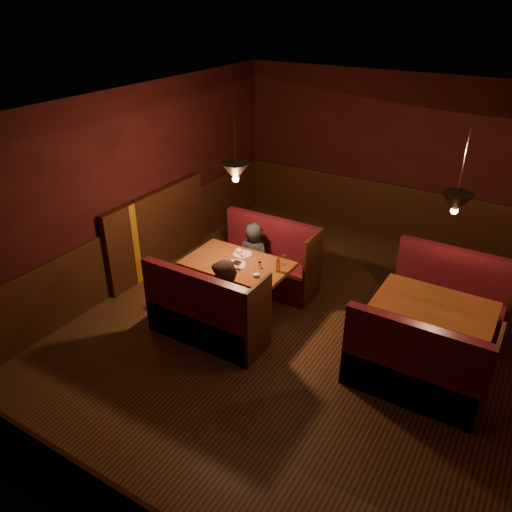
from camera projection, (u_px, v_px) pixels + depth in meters
The scene contains 9 objects.
room at pixel (296, 259), 6.28m from camera, with size 6.02×7.02×2.92m.
main_table at pixel (238, 274), 6.86m from camera, with size 1.43×0.87×1.00m.
main_bench_far at pixel (269, 265), 7.58m from camera, with size 1.57×0.56×1.07m.
main_bench_near at pixel (205, 318), 6.36m from camera, with size 1.57×0.56×1.07m.
second_table at pixel (433, 318), 5.98m from camera, with size 1.36×0.87×0.77m.
second_bench_far at pixel (447, 302), 6.68m from camera, with size 1.51×0.56×1.08m.
second_bench_near at pixel (413, 373), 5.46m from camera, with size 1.51×0.56×1.08m.
diner_a at pixel (254, 246), 7.32m from camera, with size 0.53×0.35×1.44m, color #222326.
diner_b at pixel (226, 288), 6.30m from camera, with size 0.69×0.54×1.43m, color #402C25.
Camera 1 is at (2.16, -4.94, 4.04)m, focal length 35.00 mm.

